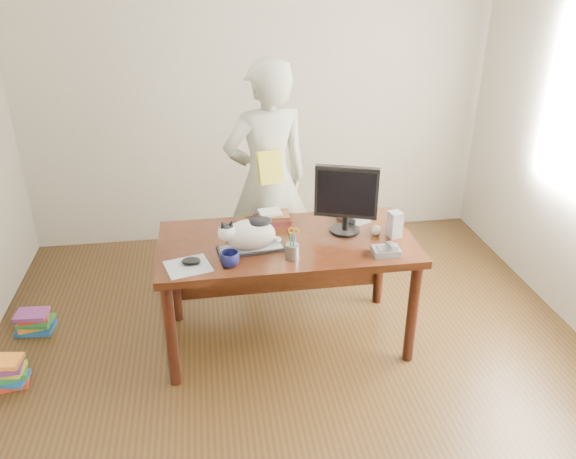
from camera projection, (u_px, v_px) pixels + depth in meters
The scene contains 18 objects.
room at pixel (305, 186), 2.72m from camera, with size 4.50×4.50×4.50m.
desk at pixel (285, 255), 3.65m from camera, with size 1.60×0.80×0.75m.
keyboard at pixel (251, 248), 3.40m from camera, with size 0.41×0.20×0.02m.
cat at pixel (248, 233), 3.35m from camera, with size 0.39×0.23×0.22m.
monitor at pixel (346, 196), 3.51m from camera, with size 0.39×0.25×0.45m.
pen_cup at pixel (292, 250), 3.29m from camera, with size 0.10×0.10×0.20m.
mousepad at pixel (188, 266), 3.22m from camera, with size 0.29×0.28×0.01m.
mouse at pixel (191, 261), 3.23m from camera, with size 0.13×0.10×0.04m.
coffee_mug at pixel (230, 259), 3.21m from camera, with size 0.11×0.11×0.09m, color #0D0F36.
phone at pixel (387, 250), 3.35m from camera, with size 0.17×0.14×0.07m.
speaker at pixel (395, 224), 3.53m from camera, with size 0.09×0.10×0.17m.
baseball at pixel (376, 230), 3.57m from camera, with size 0.07×0.07×0.07m.
book_stack at pixel (272, 217), 3.74m from camera, with size 0.24×0.18×0.08m.
calculator at pixel (354, 216), 3.78m from camera, with size 0.22×0.24×0.06m.
person at pixel (267, 181), 4.07m from camera, with size 0.64×0.42×1.76m, color silver.
held_book at pixel (270, 167), 3.85m from camera, with size 0.19×0.14×0.23m.
book_pile_a at pixel (6, 373), 3.39m from camera, with size 0.27×0.22×0.18m.
book_pile_b at pixel (35, 322), 3.89m from camera, with size 0.26×0.20×0.15m.
Camera 1 is at (-0.47, -2.49, 2.36)m, focal length 35.00 mm.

